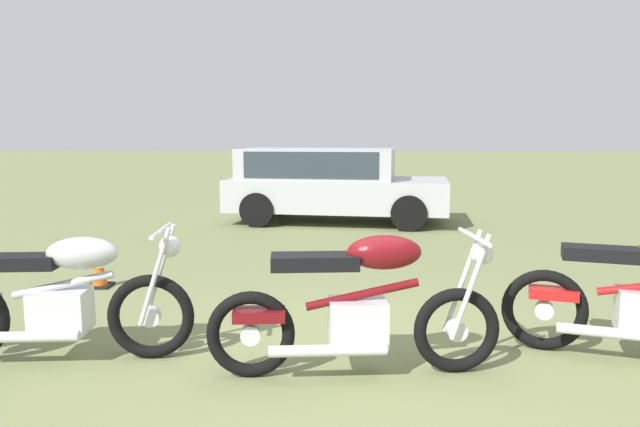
% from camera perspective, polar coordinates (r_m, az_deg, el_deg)
% --- Properties ---
extents(ground_plane, '(120.00, 120.00, 0.00)m').
position_cam_1_polar(ground_plane, '(4.32, 3.82, -15.10)').
color(ground_plane, olive).
extents(motorcycle_silver, '(2.01, 0.64, 1.02)m').
position_cam_1_polar(motorcycle_silver, '(4.70, -24.42, -7.68)').
color(motorcycle_silver, black).
rests_on(motorcycle_silver, ground).
extents(motorcycle_maroon, '(2.07, 0.65, 1.02)m').
position_cam_1_polar(motorcycle_maroon, '(4.04, 3.88, -9.23)').
color(motorcycle_maroon, black).
rests_on(motorcycle_maroon, ground).
extents(car_silver, '(4.38, 2.39, 1.43)m').
position_cam_1_polar(car_silver, '(11.18, 0.80, 3.43)').
color(car_silver, '#B2B5BA').
rests_on(car_silver, ground).
extents(traffic_cone, '(0.25, 0.25, 0.47)m').
position_cam_1_polar(traffic_cone, '(6.85, -21.14, -5.10)').
color(traffic_cone, '#EA590F').
rests_on(traffic_cone, ground).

